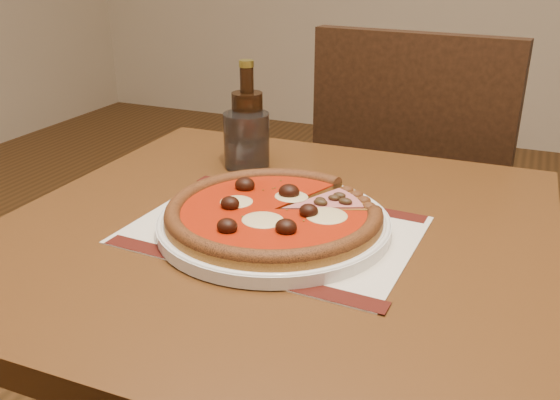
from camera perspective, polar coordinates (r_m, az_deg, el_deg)
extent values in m
cube|color=#5C3215|center=(0.90, -0.50, -3.38)|extent=(0.82, 0.82, 0.04)
cylinder|color=#5C3215|center=(1.50, -7.78, -8.44)|extent=(0.05, 0.05, 0.71)
cylinder|color=#5C3215|center=(1.34, 20.11, -13.92)|extent=(0.05, 0.05, 0.71)
cube|color=black|center=(1.66, 13.61, -1.21)|extent=(0.50, 0.50, 0.04)
cylinder|color=black|center=(1.91, 20.26, -6.93)|extent=(0.04, 0.04, 0.45)
cylinder|color=black|center=(1.98, 9.11, -4.52)|extent=(0.04, 0.04, 0.45)
cylinder|color=black|center=(1.58, 17.71, -13.37)|extent=(0.04, 0.04, 0.45)
cylinder|color=black|center=(1.67, 4.33, -10.04)|extent=(0.04, 0.04, 0.45)
cube|color=black|center=(1.38, 12.20, 5.59)|extent=(0.46, 0.09, 0.48)
cube|color=silver|center=(0.87, -0.60, -2.89)|extent=(0.42, 0.31, 0.00)
cylinder|color=white|center=(0.86, -0.60, -2.29)|extent=(0.34, 0.34, 0.02)
cylinder|color=#A56928|center=(0.86, -0.60, -1.39)|extent=(0.32, 0.32, 0.01)
torus|color=brown|center=(0.86, -0.60, -1.02)|extent=(0.32, 0.32, 0.02)
cylinder|color=#A81208|center=(0.86, -0.60, -0.96)|extent=(0.27, 0.27, 0.00)
ellipsoid|color=#CFBA8B|center=(0.89, 1.00, 0.44)|extent=(0.05, 0.05, 0.01)
ellipsoid|color=#CFBA8B|center=(0.89, -5.24, 0.21)|extent=(0.05, 0.05, 0.01)
ellipsoid|color=#CFBA8B|center=(0.81, -1.93, -2.01)|extent=(0.05, 0.05, 0.01)
ellipsoid|color=#CFBA8B|center=(0.83, 4.63, -1.35)|extent=(0.05, 0.05, 0.01)
ellipsoid|color=black|center=(0.90, 1.01, 1.50)|extent=(0.03, 0.03, 0.02)
ellipsoid|color=black|center=(0.92, -3.36, 2.03)|extent=(0.03, 0.03, 0.02)
ellipsoid|color=black|center=(0.86, -4.60, 0.30)|extent=(0.03, 0.03, 0.02)
ellipsoid|color=black|center=(0.79, -4.97, -1.76)|extent=(0.03, 0.03, 0.02)
ellipsoid|color=black|center=(0.80, 0.33, -1.49)|extent=(0.03, 0.03, 0.02)
ellipsoid|color=black|center=(0.82, 5.19, -0.79)|extent=(0.03, 0.03, 0.02)
ellipsoid|color=#332312|center=(0.87, 3.40, -0.30)|extent=(0.02, 0.01, 0.01)
ellipsoid|color=#332312|center=(0.88, 5.76, 0.11)|extent=(0.02, 0.01, 0.01)
ellipsoid|color=#332312|center=(0.88, 3.18, -0.03)|extent=(0.02, 0.01, 0.01)
ellipsoid|color=#332312|center=(0.90, 5.21, 0.55)|extent=(0.02, 0.01, 0.01)
ellipsoid|color=#332312|center=(0.88, 2.83, 0.21)|extent=(0.02, 0.01, 0.01)
cylinder|color=white|center=(1.11, -3.24, 5.74)|extent=(0.10, 0.10, 0.10)
cylinder|color=black|center=(1.13, -3.12, 6.93)|extent=(0.06, 0.06, 0.14)
cylinder|color=black|center=(1.11, -3.22, 11.24)|extent=(0.03, 0.03, 0.06)
cylinder|color=olive|center=(1.10, -3.26, 12.97)|extent=(0.03, 0.03, 0.01)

